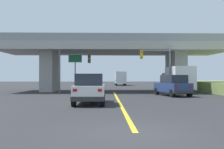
% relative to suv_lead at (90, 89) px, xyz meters
% --- Properties ---
extents(ground, '(160.00, 160.00, 0.00)m').
position_rel_suv_lead_xyz_m(ground, '(2.05, 15.48, -1.02)').
color(ground, '#2B2B2D').
extents(overpass_bridge, '(28.56, 8.15, 6.92)m').
position_rel_suv_lead_xyz_m(overpass_bridge, '(2.05, 15.48, 3.81)').
color(overpass_bridge, '#A8A59E').
rests_on(overpass_bridge, ground).
extents(lane_divider_stripe, '(0.20, 21.97, 0.01)m').
position_rel_suv_lead_xyz_m(lane_divider_stripe, '(2.05, 2.05, -1.01)').
color(lane_divider_stripe, yellow).
rests_on(lane_divider_stripe, ground).
extents(suv_lead, '(2.02, 4.74, 2.02)m').
position_rel_suv_lead_xyz_m(suv_lead, '(0.00, 0.00, 0.00)').
color(suv_lead, silver).
rests_on(suv_lead, ground).
extents(suv_crossing, '(2.84, 4.89, 2.02)m').
position_rel_suv_lead_xyz_m(suv_crossing, '(7.55, 6.97, -0.00)').
color(suv_crossing, navy).
rests_on(suv_crossing, ground).
extents(box_truck, '(2.33, 6.69, 3.02)m').
position_rel_suv_lead_xyz_m(box_truck, '(9.62, 12.27, 0.58)').
color(box_truck, red).
rests_on(box_truck, ground).
extents(traffic_signal_nearside, '(3.48, 0.36, 5.47)m').
position_rel_suv_lead_xyz_m(traffic_signal_nearside, '(7.16, 10.99, 2.51)').
color(traffic_signal_nearside, slate).
rests_on(traffic_signal_nearside, ground).
extents(traffic_signal_farside, '(3.65, 0.36, 5.09)m').
position_rel_suv_lead_xyz_m(traffic_signal_farside, '(-2.95, 11.57, 2.25)').
color(traffic_signal_farside, '#56595E').
rests_on(traffic_signal_farside, ground).
extents(highway_sign, '(1.66, 0.17, 4.83)m').
position_rel_suv_lead_xyz_m(highway_sign, '(-2.73, 13.74, 2.55)').
color(highway_sign, slate).
rests_on(highway_sign, ground).
extents(semi_truck_distant, '(2.33, 7.46, 3.09)m').
position_rel_suv_lead_xyz_m(semi_truck_distant, '(4.36, 39.82, 0.62)').
color(semi_truck_distant, navy).
rests_on(semi_truck_distant, ground).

